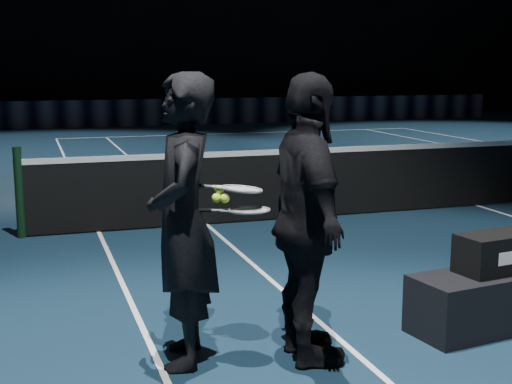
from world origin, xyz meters
TOP-DOWN VIEW (x-y plane):
  - floor at (0.00, 0.00)m, footprint 36.00×36.00m
  - court_lines at (0.00, 0.00)m, footprint 10.98×23.78m
  - net_post_left at (-6.40, 0.00)m, footprint 0.10×0.10m
  - net_mesh at (0.00, 0.00)m, footprint 12.80×0.02m
  - net_tape at (0.00, 0.00)m, footprint 12.80×0.03m
  - sponsor_backdrop at (0.00, 15.50)m, footprint 22.00×0.15m
  - player_bench at (-2.78, -4.26)m, footprint 1.58×0.72m
  - racket_bag at (-2.78, -4.26)m, footprint 0.80×0.43m
  - player_a at (-5.30, -4.17)m, footprint 0.63×0.82m
  - player_b at (-4.49, -4.41)m, footprint 0.59×1.21m
  - racket_lower at (-4.87, -4.29)m, footprint 0.71×0.41m
  - racket_upper at (-4.91, -4.24)m, footprint 0.71×0.36m
  - tennis_balls at (-5.05, -4.23)m, footprint 0.12×0.10m

SIDE VIEW (x-z plane):
  - floor at x=0.00m, z-range 0.00..0.00m
  - court_lines at x=0.00m, z-range 0.00..0.01m
  - player_bench at x=-2.78m, z-range 0.00..0.46m
  - net_mesh at x=0.00m, z-range 0.02..0.88m
  - sponsor_backdrop at x=0.00m, z-range 0.00..0.90m
  - net_post_left at x=-6.40m, z-range 0.00..1.10m
  - racket_bag at x=-2.78m, z-range 0.46..0.76m
  - net_tape at x=0.00m, z-range 0.88..0.95m
  - player_a at x=-5.30m, z-range 0.00..2.01m
  - player_b at x=-4.49m, z-range 0.00..2.01m
  - racket_lower at x=-4.87m, z-range 1.06..1.09m
  - tennis_balls at x=-5.05m, z-range 1.12..1.24m
  - racket_upper at x=-4.91m, z-range 1.17..1.27m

